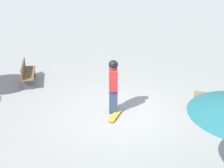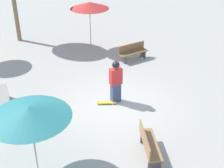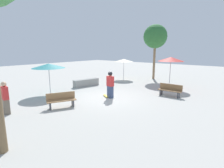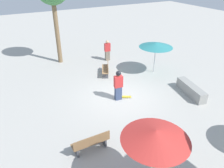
{
  "view_description": "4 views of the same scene",
  "coord_description": "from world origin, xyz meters",
  "px_view_note": "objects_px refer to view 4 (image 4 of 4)",
  "views": [
    {
      "loc": [
        8.92,
        -1.73,
        4.97
      ],
      "look_at": [
        0.35,
        -0.29,
        1.23
      ],
      "focal_mm": 50.0,
      "sensor_mm": 36.0,
      "label": 1
    },
    {
      "loc": [
        5.72,
        9.02,
        6.89
      ],
      "look_at": [
        0.13,
        0.05,
        1.0
      ],
      "focal_mm": 50.0,
      "sensor_mm": 36.0,
      "label": 2
    },
    {
      "loc": [
        -7.55,
        8.65,
        3.26
      ],
      "look_at": [
        -0.39,
        -0.09,
        1.0
      ],
      "focal_mm": 28.0,
      "sensor_mm": 36.0,
      "label": 3
    },
    {
      "loc": [
        -5.55,
        -9.56,
        6.87
      ],
      "look_at": [
        -0.75,
        -0.48,
        1.3
      ],
      "focal_mm": 35.0,
      "sensor_mm": 36.0,
      "label": 4
    }
  ],
  "objects_px": {
    "bench_far": "(106,69)",
    "shade_umbrella_red": "(156,135)",
    "shade_umbrella_teal": "(156,45)",
    "skater_main": "(118,84)",
    "bystander_watching": "(107,50)",
    "concrete_ledge": "(191,90)",
    "bench_near": "(91,143)",
    "skateboard": "(124,97)"
  },
  "relations": [
    {
      "from": "skater_main",
      "to": "shade_umbrella_red",
      "type": "bearing_deg",
      "value": -101.19
    },
    {
      "from": "skateboard",
      "to": "skater_main",
      "type": "bearing_deg",
      "value": -154.04
    },
    {
      "from": "shade_umbrella_teal",
      "to": "shade_umbrella_red",
      "type": "xyz_separation_m",
      "value": [
        -5.99,
        -7.61,
        0.36
      ]
    },
    {
      "from": "skater_main",
      "to": "shade_umbrella_red",
      "type": "relative_size",
      "value": 0.69
    },
    {
      "from": "concrete_ledge",
      "to": "skateboard",
      "type": "bearing_deg",
      "value": 157.29
    },
    {
      "from": "bench_far",
      "to": "bystander_watching",
      "type": "xyz_separation_m",
      "value": [
        1.31,
        2.37,
        0.42
      ]
    },
    {
      "from": "bystander_watching",
      "to": "bench_near",
      "type": "bearing_deg",
      "value": 66.26
    },
    {
      "from": "bystander_watching",
      "to": "shade_umbrella_red",
      "type": "bearing_deg",
      "value": 77.15
    },
    {
      "from": "shade_umbrella_red",
      "to": "bystander_watching",
      "type": "bearing_deg",
      "value": 70.2
    },
    {
      "from": "concrete_ledge",
      "to": "bench_far",
      "type": "height_order",
      "value": "bench_far"
    },
    {
      "from": "skater_main",
      "to": "shade_umbrella_teal",
      "type": "relative_size",
      "value": 0.77
    },
    {
      "from": "bench_near",
      "to": "shade_umbrella_red",
      "type": "height_order",
      "value": "shade_umbrella_red"
    },
    {
      "from": "bench_near",
      "to": "bystander_watching",
      "type": "xyz_separation_m",
      "value": [
        5.13,
        8.65,
        0.42
      ]
    },
    {
      "from": "bystander_watching",
      "to": "shade_umbrella_teal",
      "type": "bearing_deg",
      "value": 124.79
    },
    {
      "from": "concrete_ledge",
      "to": "shade_umbrella_red",
      "type": "bearing_deg",
      "value": -146.26
    },
    {
      "from": "concrete_ledge",
      "to": "bench_near",
      "type": "xyz_separation_m",
      "value": [
        -7.1,
        -1.41,
        0.11
      ]
    },
    {
      "from": "bench_far",
      "to": "shade_umbrella_red",
      "type": "bearing_deg",
      "value": -171.35
    },
    {
      "from": "skater_main",
      "to": "bench_far",
      "type": "xyz_separation_m",
      "value": [
        0.86,
        3.29,
        -0.55
      ]
    },
    {
      "from": "shade_umbrella_teal",
      "to": "bystander_watching",
      "type": "distance_m",
      "value": 4.32
    },
    {
      "from": "skateboard",
      "to": "bystander_watching",
      "type": "distance_m",
      "value": 6.0
    },
    {
      "from": "bench_near",
      "to": "shade_umbrella_red",
      "type": "relative_size",
      "value": 0.61
    },
    {
      "from": "shade_umbrella_teal",
      "to": "shade_umbrella_red",
      "type": "height_order",
      "value": "shade_umbrella_red"
    },
    {
      "from": "bench_far",
      "to": "shade_umbrella_red",
      "type": "height_order",
      "value": "shade_umbrella_red"
    },
    {
      "from": "bench_far",
      "to": "shade_umbrella_teal",
      "type": "height_order",
      "value": "shade_umbrella_teal"
    },
    {
      "from": "shade_umbrella_teal",
      "to": "shade_umbrella_red",
      "type": "relative_size",
      "value": 0.89
    },
    {
      "from": "bench_near",
      "to": "shade_umbrella_teal",
      "type": "distance_m",
      "value": 8.81
    },
    {
      "from": "skateboard",
      "to": "bench_far",
      "type": "distance_m",
      "value": 3.37
    },
    {
      "from": "skateboard",
      "to": "bench_far",
      "type": "xyz_separation_m",
      "value": [
        0.44,
        3.32,
        0.37
      ]
    },
    {
      "from": "shade_umbrella_teal",
      "to": "bystander_watching",
      "type": "bearing_deg",
      "value": 117.85
    },
    {
      "from": "bystander_watching",
      "to": "bench_far",
      "type": "bearing_deg",
      "value": 68.14
    },
    {
      "from": "bench_far",
      "to": "shade_umbrella_red",
      "type": "relative_size",
      "value": 0.62
    },
    {
      "from": "bench_near",
      "to": "concrete_ledge",
      "type": "bearing_deg",
      "value": 10.85
    },
    {
      "from": "skater_main",
      "to": "bench_far",
      "type": "relative_size",
      "value": 1.11
    },
    {
      "from": "bench_far",
      "to": "bystander_watching",
      "type": "distance_m",
      "value": 2.74
    },
    {
      "from": "concrete_ledge",
      "to": "bystander_watching",
      "type": "distance_m",
      "value": 7.53
    },
    {
      "from": "bench_far",
      "to": "shade_umbrella_red",
      "type": "xyz_separation_m",
      "value": [
        -2.75,
        -8.89,
        2.01
      ]
    },
    {
      "from": "bench_far",
      "to": "skateboard",
      "type": "bearing_deg",
      "value": -161.71
    },
    {
      "from": "skater_main",
      "to": "shade_umbrella_teal",
      "type": "xyz_separation_m",
      "value": [
        4.09,
        2.01,
        1.11
      ]
    },
    {
      "from": "shade_umbrella_red",
      "to": "bystander_watching",
      "type": "xyz_separation_m",
      "value": [
        4.06,
        11.27,
        -1.6
      ]
    },
    {
      "from": "skater_main",
      "to": "shade_umbrella_teal",
      "type": "bearing_deg",
      "value": 33.63
    },
    {
      "from": "bench_far",
      "to": "bystander_watching",
      "type": "height_order",
      "value": "bystander_watching"
    },
    {
      "from": "skateboard",
      "to": "shade_umbrella_teal",
      "type": "xyz_separation_m",
      "value": [
        3.68,
        2.04,
        2.02
      ]
    }
  ]
}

